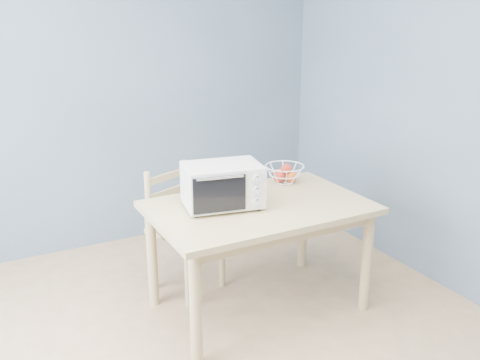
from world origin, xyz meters
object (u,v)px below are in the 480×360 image
fruit_basket (284,173)px  dining_chair (182,230)px  dining_table (259,219)px  toaster_oven (220,185)px

fruit_basket → dining_chair: (-0.73, 0.20, -0.38)m
dining_table → dining_chair: (-0.34, 0.51, -0.20)m
dining_chair → toaster_oven: bearing=-100.8°
fruit_basket → dining_chair: bearing=164.6°
dining_table → fruit_basket: size_ratio=3.86×
toaster_oven → fruit_basket: (0.64, 0.23, -0.08)m
toaster_oven → dining_chair: bearing=113.2°
toaster_oven → dining_chair: 0.64m
fruit_basket → dining_chair: dining_chair is taller
dining_table → fruit_basket: (0.39, 0.31, 0.17)m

